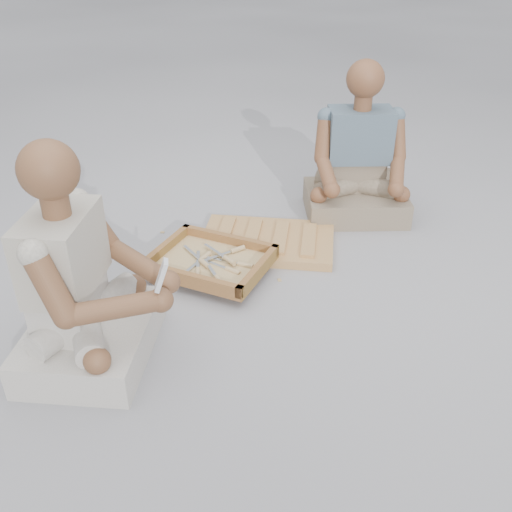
% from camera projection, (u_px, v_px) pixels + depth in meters
% --- Properties ---
extents(ground, '(60.00, 60.00, 0.00)m').
position_uv_depth(ground, '(247.00, 339.00, 2.13)').
color(ground, '#A5A4AA').
rests_on(ground, ground).
extents(carved_panel, '(0.65, 0.45, 0.04)m').
position_uv_depth(carved_panel, '(267.00, 241.00, 2.73)').
color(carved_panel, '#A87541').
rests_on(carved_panel, ground).
extents(tool_tray, '(0.56, 0.49, 0.06)m').
position_uv_depth(tool_tray, '(211.00, 262.00, 2.49)').
color(tool_tray, brown).
rests_on(tool_tray, carved_panel).
extents(chisel_0, '(0.17, 0.17, 0.02)m').
position_uv_depth(chisel_0, '(202.00, 261.00, 2.47)').
color(chisel_0, silver).
rests_on(chisel_0, tool_tray).
extents(chisel_1, '(0.14, 0.19, 0.02)m').
position_uv_depth(chisel_1, '(217.00, 278.00, 2.34)').
color(chisel_1, silver).
rests_on(chisel_1, tool_tray).
extents(chisel_2, '(0.17, 0.17, 0.02)m').
position_uv_depth(chisel_2, '(233.00, 251.00, 2.55)').
color(chisel_2, silver).
rests_on(chisel_2, tool_tray).
extents(chisel_3, '(0.22, 0.06, 0.02)m').
position_uv_depth(chisel_3, '(241.00, 264.00, 2.46)').
color(chisel_3, silver).
rests_on(chisel_3, tool_tray).
extents(chisel_4, '(0.07, 0.22, 0.02)m').
position_uv_depth(chisel_4, '(198.00, 270.00, 2.41)').
color(chisel_4, silver).
rests_on(chisel_4, tool_tray).
extents(chisel_5, '(0.21, 0.11, 0.02)m').
position_uv_depth(chisel_5, '(229.00, 269.00, 2.43)').
color(chisel_5, silver).
rests_on(chisel_5, tool_tray).
extents(chisel_6, '(0.09, 0.21, 0.02)m').
position_uv_depth(chisel_6, '(202.00, 259.00, 2.50)').
color(chisel_6, silver).
rests_on(chisel_6, tool_tray).
extents(chisel_7, '(0.18, 0.16, 0.02)m').
position_uv_depth(chisel_7, '(227.00, 258.00, 2.47)').
color(chisel_7, silver).
rests_on(chisel_7, tool_tray).
extents(wood_chip_0, '(0.02, 0.02, 0.00)m').
position_uv_depth(wood_chip_0, '(208.00, 257.00, 2.64)').
color(wood_chip_0, tan).
rests_on(wood_chip_0, ground).
extents(wood_chip_1, '(0.02, 0.02, 0.00)m').
position_uv_depth(wood_chip_1, '(115.00, 299.00, 2.35)').
color(wood_chip_1, tan).
rests_on(wood_chip_1, ground).
extents(wood_chip_2, '(0.02, 0.02, 0.00)m').
position_uv_depth(wood_chip_2, '(207.00, 230.00, 2.87)').
color(wood_chip_2, tan).
rests_on(wood_chip_2, ground).
extents(wood_chip_3, '(0.02, 0.02, 0.00)m').
position_uv_depth(wood_chip_3, '(281.00, 239.00, 2.79)').
color(wood_chip_3, tan).
rests_on(wood_chip_3, ground).
extents(wood_chip_4, '(0.02, 0.02, 0.00)m').
position_uv_depth(wood_chip_4, '(179.00, 238.00, 2.79)').
color(wood_chip_4, tan).
rests_on(wood_chip_4, ground).
extents(wood_chip_5, '(0.02, 0.02, 0.00)m').
position_uv_depth(wood_chip_5, '(152.00, 256.00, 2.65)').
color(wood_chip_5, tan).
rests_on(wood_chip_5, ground).
extents(wood_chip_6, '(0.02, 0.02, 0.00)m').
position_uv_depth(wood_chip_6, '(279.00, 280.00, 2.47)').
color(wood_chip_6, tan).
rests_on(wood_chip_6, ground).
extents(wood_chip_7, '(0.02, 0.02, 0.00)m').
position_uv_depth(wood_chip_7, '(162.00, 232.00, 2.85)').
color(wood_chip_7, tan).
rests_on(wood_chip_7, ground).
extents(wood_chip_8, '(0.02, 0.02, 0.00)m').
position_uv_depth(wood_chip_8, '(181.00, 229.00, 2.88)').
color(wood_chip_8, tan).
rests_on(wood_chip_8, ground).
extents(wood_chip_9, '(0.02, 0.02, 0.00)m').
position_uv_depth(wood_chip_9, '(244.00, 269.00, 2.55)').
color(wood_chip_9, tan).
rests_on(wood_chip_9, ground).
extents(wood_chip_10, '(0.02, 0.02, 0.00)m').
position_uv_depth(wood_chip_10, '(180.00, 267.00, 2.56)').
color(wood_chip_10, tan).
rests_on(wood_chip_10, ground).
extents(wood_chip_11, '(0.02, 0.02, 0.00)m').
position_uv_depth(wood_chip_11, '(176.00, 244.00, 2.75)').
color(wood_chip_11, tan).
rests_on(wood_chip_11, ground).
extents(craftsman, '(0.56, 0.55, 0.80)m').
position_uv_depth(craftsman, '(82.00, 291.00, 1.92)').
color(craftsman, beige).
rests_on(craftsman, ground).
extents(companion, '(0.58, 0.50, 0.79)m').
position_uv_depth(companion, '(358.00, 166.00, 2.91)').
color(companion, gray).
rests_on(companion, ground).
extents(mobile_phone, '(0.06, 0.06, 0.11)m').
position_uv_depth(mobile_phone, '(161.00, 275.00, 1.79)').
color(mobile_phone, silver).
rests_on(mobile_phone, craftsman).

